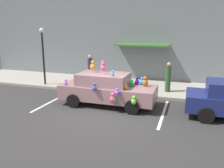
{
  "coord_description": "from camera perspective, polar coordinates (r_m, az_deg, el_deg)",
  "views": [
    {
      "loc": [
        3.42,
        -8.76,
        3.64
      ],
      "look_at": [
        -0.18,
        1.96,
        0.9
      ],
      "focal_mm": 36.96,
      "sensor_mm": 36.0,
      "label": 1
    }
  ],
  "objects": [
    {
      "name": "parking_stripe_front",
      "position": [
        10.45,
        12.59,
        -7.09
      ],
      "size": [
        0.12,
        3.6,
        0.01
      ],
      "primitive_type": "cube",
      "color": "silver",
      "rests_on": "ground"
    },
    {
      "name": "ground_plane",
      "position": [
        10.08,
        -2.6,
        -7.56
      ],
      "size": [
        60.0,
        60.0,
        0.0
      ],
      "primitive_type": "plane",
      "color": "#2D2D30"
    },
    {
      "name": "plush_covered_car",
      "position": [
        11.12,
        -1.22,
        -1.16
      ],
      "size": [
        4.56,
        2.12,
        2.13
      ],
      "color": "gray",
      "rests_on": "ground"
    },
    {
      "name": "pedestrian_near_shopfront",
      "position": [
        13.27,
        13.71,
        1.45
      ],
      "size": [
        0.3,
        0.3,
        1.66
      ],
      "color": "#2B4F2C",
      "rests_on": "sidewalk"
    },
    {
      "name": "sidewalk",
      "position": [
        14.62,
        4.47,
        -0.53
      ],
      "size": [
        24.0,
        4.0,
        0.15
      ],
      "primitive_type": "cube",
      "color": "gray",
      "rests_on": "ground"
    },
    {
      "name": "parking_stripe_rear",
      "position": [
        12.28,
        -14.44,
        -4.06
      ],
      "size": [
        0.12,
        3.6,
        0.01
      ],
      "primitive_type": "cube",
      "color": "silver",
      "rests_on": "ground"
    },
    {
      "name": "storefront_building",
      "position": [
        16.27,
        6.59,
        11.97
      ],
      "size": [
        24.0,
        1.25,
        6.4
      ],
      "color": "slate",
      "rests_on": "ground"
    },
    {
      "name": "pedestrian_walking_past",
      "position": [
        15.03,
        -5.43,
        3.51
      ],
      "size": [
        0.32,
        0.32,
        1.83
      ],
      "color": "#2E2753",
      "rests_on": "sidewalk"
    },
    {
      "name": "teddy_bear_on_sidewalk",
      "position": [
        13.64,
        1.61,
        0.26
      ],
      "size": [
        0.38,
        0.32,
        0.73
      ],
      "color": "beige",
      "rests_on": "sidewalk"
    },
    {
      "name": "street_lamp_post",
      "position": [
        15.05,
        -16.72,
        8.06
      ],
      "size": [
        0.28,
        0.28,
        3.51
      ],
      "color": "black",
      "rests_on": "sidewalk"
    }
  ]
}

